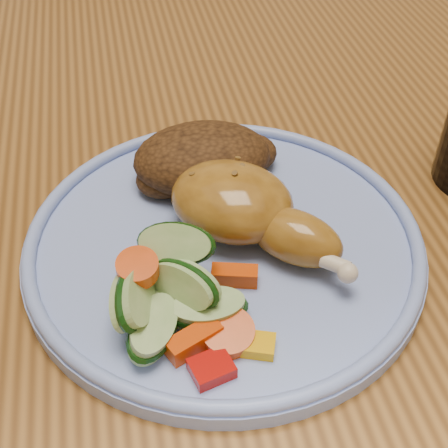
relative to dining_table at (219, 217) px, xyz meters
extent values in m
cube|color=brown|center=(0.00, 0.00, 0.06)|extent=(0.90, 1.40, 0.04)
cube|color=brown|center=(0.39, 0.64, -0.31)|extent=(0.06, 0.06, 0.71)
cube|color=#4C2D16|center=(0.00, 0.55, -0.24)|extent=(0.42, 0.42, 0.04)
cylinder|color=#4C2D16|center=(-0.18, 0.37, -0.46)|extent=(0.04, 0.04, 0.41)
cylinder|color=#4C2D16|center=(-0.18, 0.73, -0.46)|extent=(0.04, 0.04, 0.41)
cylinder|color=#4C2D16|center=(0.18, 0.37, -0.46)|extent=(0.04, 0.04, 0.41)
cylinder|color=#4C2D16|center=(0.18, 0.73, -0.46)|extent=(0.04, 0.04, 0.41)
cylinder|color=#7B95DE|center=(-0.02, -0.13, 0.09)|extent=(0.28, 0.28, 0.01)
torus|color=#7B95DE|center=(-0.02, -0.13, 0.10)|extent=(0.28, 0.28, 0.01)
ellipsoid|color=#9A6920|center=(-0.01, -0.12, 0.12)|extent=(0.11, 0.11, 0.05)
ellipsoid|color=#9A6920|center=(0.02, -0.15, 0.11)|extent=(0.08, 0.07, 0.04)
sphere|color=beige|center=(0.05, -0.19, 0.11)|extent=(0.01, 0.01, 0.01)
ellipsoid|color=#432710|center=(-0.02, -0.06, 0.12)|extent=(0.11, 0.08, 0.05)
ellipsoid|color=#432710|center=(0.01, -0.05, 0.11)|extent=(0.05, 0.04, 0.03)
ellipsoid|color=#432710|center=(-0.05, -0.06, 0.10)|extent=(0.04, 0.04, 0.02)
cube|color=#A50A05|center=(-0.05, -0.24, 0.10)|extent=(0.03, 0.03, 0.01)
cube|color=#E5A507|center=(-0.02, -0.23, 0.10)|extent=(0.02, 0.02, 0.01)
cylinder|color=#E13F07|center=(-0.04, -0.21, 0.10)|extent=(0.03, 0.03, 0.02)
cylinder|color=#E13F07|center=(-0.08, -0.18, 0.13)|extent=(0.03, 0.03, 0.02)
cube|color=#E13F07|center=(-0.06, -0.22, 0.10)|extent=(0.04, 0.03, 0.01)
cube|color=#E13F07|center=(-0.02, -0.17, 0.10)|extent=(0.03, 0.02, 0.01)
cylinder|color=#A9C882|center=(-0.08, -0.21, 0.11)|extent=(0.06, 0.06, 0.03)
cylinder|color=#A9C882|center=(-0.06, -0.18, 0.12)|extent=(0.05, 0.05, 0.05)
cylinder|color=#A9C882|center=(-0.08, -0.18, 0.10)|extent=(0.06, 0.06, 0.02)
cylinder|color=#A9C882|center=(-0.09, -0.19, 0.12)|extent=(0.05, 0.05, 0.05)
cylinder|color=#A9C882|center=(-0.04, -0.20, 0.10)|extent=(0.05, 0.05, 0.02)
cylinder|color=#A9C882|center=(-0.06, -0.16, 0.13)|extent=(0.06, 0.05, 0.04)
camera|label=1|loc=(-0.08, -0.44, 0.40)|focal=50.00mm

